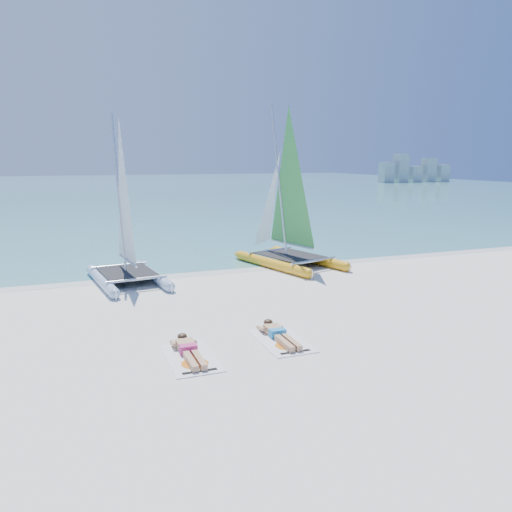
{
  "coord_description": "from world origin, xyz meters",
  "views": [
    {
      "loc": [
        -4.26,
        -12.12,
        4.12
      ],
      "look_at": [
        0.78,
        1.2,
        1.34
      ],
      "focal_mm": 35.0,
      "sensor_mm": 36.0,
      "label": 1
    }
  ],
  "objects": [
    {
      "name": "distant_skyline",
      "position": [
        53.71,
        62.0,
        1.94
      ],
      "size": [
        14.0,
        2.0,
        5.0
      ],
      "color": "#A5ADB5",
      "rests_on": "ground"
    },
    {
      "name": "wet_sand_strip",
      "position": [
        0.0,
        5.5,
        0.0
      ],
      "size": [
        140.0,
        1.4,
        0.01
      ],
      "primitive_type": "cube",
      "color": "silver",
      "rests_on": "ground"
    },
    {
      "name": "sunbather_b",
      "position": [
        0.13,
        -1.97,
        0.12
      ],
      "size": [
        0.37,
        1.73,
        0.26
      ],
      "color": "tan",
      "rests_on": "towel_b"
    },
    {
      "name": "towel_b",
      "position": [
        0.13,
        -2.16,
        0.01
      ],
      "size": [
        1.0,
        1.85,
        0.02
      ],
      "primitive_type": "cube",
      "color": "white",
      "rests_on": "ground"
    },
    {
      "name": "catamaran_yellow",
      "position": [
        3.66,
        5.8,
        2.03
      ],
      "size": [
        3.45,
        5.19,
        6.44
      ],
      "rotation": [
        0.0,
        0.0,
        0.27
      ],
      "color": "yellow",
      "rests_on": "ground"
    },
    {
      "name": "ground",
      "position": [
        0.0,
        0.0,
        0.0
      ],
      "size": [
        140.0,
        140.0,
        0.0
      ],
      "primitive_type": "plane",
      "color": "silver",
      "rests_on": "ground"
    },
    {
      "name": "sea",
      "position": [
        0.0,
        63.0,
        0.01
      ],
      "size": [
        140.0,
        115.0,
        0.01
      ],
      "primitive_type": "cube",
      "color": "#6CB5B5",
      "rests_on": "ground"
    },
    {
      "name": "towel_a",
      "position": [
        -2.05,
        -2.4,
        0.01
      ],
      "size": [
        1.0,
        1.85,
        0.02
      ],
      "primitive_type": "cube",
      "color": "white",
      "rests_on": "ground"
    },
    {
      "name": "sunbather_a",
      "position": [
        -2.05,
        -2.21,
        0.12
      ],
      "size": [
        0.37,
        1.73,
        0.26
      ],
      "color": "tan",
      "rests_on": "towel_a"
    },
    {
      "name": "catamaran_blue",
      "position": [
        -2.53,
        4.87,
        1.74
      ],
      "size": [
        2.58,
        4.51,
        5.84
      ],
      "rotation": [
        0.0,
        0.0,
        0.13
      ],
      "color": "#B1C9E9",
      "rests_on": "ground"
    }
  ]
}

